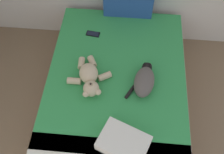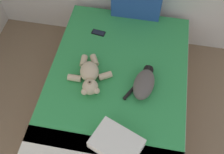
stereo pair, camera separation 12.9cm
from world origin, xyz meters
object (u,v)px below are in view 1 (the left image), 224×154
cat (144,80)px  teddy_bear (89,78)px  cell_phone (93,34)px  bed (116,89)px  throw_pillow (124,143)px

cat → teddy_bear: bearing=-178.0°
cat → cell_phone: size_ratio=2.68×
bed → teddy_bear: teddy_bear is taller
bed → cell_phone: 0.67m
bed → cat: (0.27, -0.08, 0.33)m
bed → cell_phone: cell_phone is taller
cat → throw_pillow: cat is taller
teddy_bear → bed: bearing=20.4°
teddy_bear → throw_pillow: bearing=-58.7°
cat → teddy_bear: (-0.52, -0.02, -0.00)m
bed → cat: size_ratio=4.58×
cell_phone → throw_pillow: (0.42, -1.23, 0.05)m
cat → cell_phone: cat is taller
throw_pillow → cat: bearing=76.0°
teddy_bear → cell_phone: bearing=94.7°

